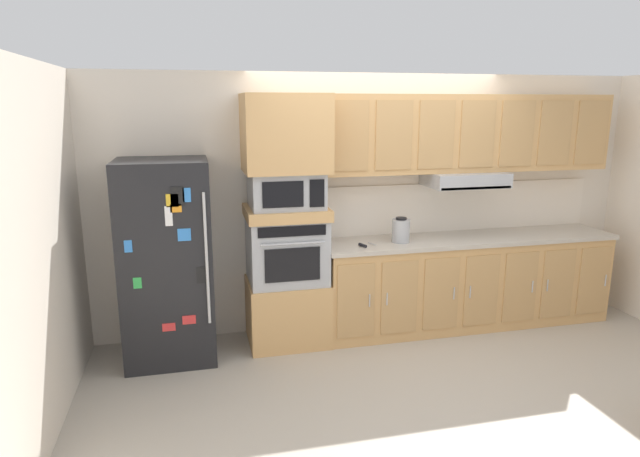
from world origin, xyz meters
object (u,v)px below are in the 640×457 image
(refrigerator, at_px, (167,261))
(built_in_oven, at_px, (287,250))
(screwdriver, at_px, (364,245))
(electric_kettle, at_px, (401,230))
(microwave, at_px, (286,190))

(refrigerator, relative_size, built_in_oven, 2.51)
(screwdriver, xyz_separation_m, electric_kettle, (0.40, 0.08, 0.10))
(screwdriver, relative_size, electric_kettle, 0.66)
(built_in_oven, height_order, screwdriver, built_in_oven)
(built_in_oven, xyz_separation_m, microwave, (0.00, -0.00, 0.56))
(refrigerator, xyz_separation_m, electric_kettle, (2.16, 0.02, 0.15))
(built_in_oven, relative_size, screwdriver, 4.45)
(built_in_oven, xyz_separation_m, screwdriver, (0.70, -0.13, 0.03))
(microwave, bearing_deg, built_in_oven, 179.23)
(refrigerator, height_order, screwdriver, refrigerator)
(built_in_oven, height_order, microwave, microwave)
(screwdriver, bearing_deg, built_in_oven, 169.47)
(screwdriver, distance_m, electric_kettle, 0.42)
(built_in_oven, bearing_deg, microwave, -0.77)
(microwave, xyz_separation_m, electric_kettle, (1.10, -0.05, -0.43))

